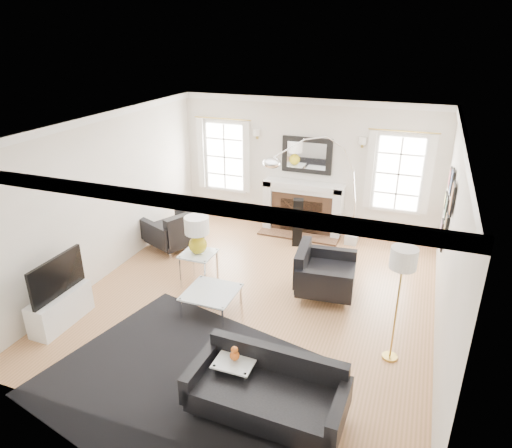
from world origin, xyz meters
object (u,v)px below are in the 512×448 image
at_px(armchair_left, 175,231).
at_px(armchair_right, 322,274).
at_px(fireplace, 303,208).
at_px(arc_floor_lamp, 316,188).
at_px(coffee_table, 211,293).
at_px(gourd_lamp, 197,233).
at_px(sofa, 268,391).

bearing_deg(armchair_left, armchair_right, -12.47).
distance_m(fireplace, arc_floor_lamp, 1.11).
distance_m(coffee_table, gourd_lamp, 1.07).
height_order(sofa, gourd_lamp, gourd_lamp).
distance_m(coffee_table, arc_floor_lamp, 3.00).
xyz_separation_m(armchair_right, gourd_lamp, (-2.03, -0.40, 0.59)).
bearing_deg(gourd_lamp, coffee_table, -50.26).
xyz_separation_m(armchair_left, coffee_table, (1.63, -1.75, -0.06)).
relative_size(fireplace, arc_floor_lamp, 0.73).
bearing_deg(arc_floor_lamp, armchair_left, -159.78).
distance_m(armchair_left, armchair_right, 3.19).
height_order(armchair_right, gourd_lamp, gourd_lamp).
relative_size(armchair_right, coffee_table, 1.42).
bearing_deg(sofa, armchair_left, 132.70).
bearing_deg(arc_floor_lamp, gourd_lamp, -125.90).
bearing_deg(arc_floor_lamp, coffee_table, -109.10).
relative_size(sofa, arc_floor_lamp, 0.76).
height_order(armchair_left, coffee_table, armchair_left).
distance_m(armchair_left, gourd_lamp, 1.65).
height_order(sofa, armchair_right, armchair_right).
distance_m(armchair_right, coffee_table, 1.83).
height_order(sofa, coffee_table, sofa).
distance_m(sofa, armchair_right, 2.70).
distance_m(gourd_lamp, arc_floor_lamp, 2.53).
bearing_deg(coffee_table, sofa, -47.63).
bearing_deg(armchair_left, coffee_table, -47.00).
relative_size(gourd_lamp, arc_floor_lamp, 0.28).
bearing_deg(fireplace, arc_floor_lamp, -59.80).
bearing_deg(arc_floor_lamp, fireplace, 120.20).
relative_size(fireplace, sofa, 0.95).
relative_size(fireplace, armchair_left, 1.35).
relative_size(sofa, gourd_lamp, 2.75).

